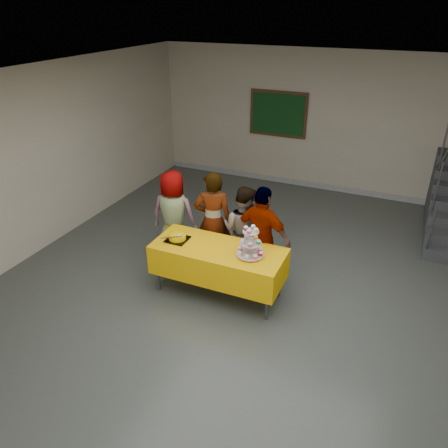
{
  "coord_description": "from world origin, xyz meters",
  "views": [
    {
      "loc": [
        1.54,
        -4.37,
        3.88
      ],
      "look_at": [
        -0.66,
        0.62,
        1.05
      ],
      "focal_mm": 35.0,
      "sensor_mm": 36.0,
      "label": 1
    }
  ],
  "objects_px": {
    "cupcake_stand": "(250,245)",
    "noticeboard": "(278,114)",
    "schoolchild_c": "(243,230)",
    "schoolchild_d": "(262,237)",
    "schoolchild_b": "(213,221)",
    "bear_cake": "(177,236)",
    "schoolchild_a": "(174,215)",
    "bake_table": "(218,261)"
  },
  "relations": [
    {
      "from": "schoolchild_b",
      "to": "noticeboard",
      "type": "bearing_deg",
      "value": -106.9
    },
    {
      "from": "bake_table",
      "to": "cupcake_stand",
      "type": "height_order",
      "value": "cupcake_stand"
    },
    {
      "from": "cupcake_stand",
      "to": "noticeboard",
      "type": "bearing_deg",
      "value": 103.42
    },
    {
      "from": "schoolchild_b",
      "to": "schoolchild_a",
      "type": "bearing_deg",
      "value": -21.27
    },
    {
      "from": "schoolchild_a",
      "to": "schoolchild_c",
      "type": "bearing_deg",
      "value": 173.05
    },
    {
      "from": "bake_table",
      "to": "schoolchild_c",
      "type": "xyz_separation_m",
      "value": [
        0.09,
        0.73,
        0.16
      ]
    },
    {
      "from": "cupcake_stand",
      "to": "bear_cake",
      "type": "relative_size",
      "value": 1.24
    },
    {
      "from": "bear_cake",
      "to": "bake_table",
      "type": "bearing_deg",
      "value": 3.01
    },
    {
      "from": "bear_cake",
      "to": "noticeboard",
      "type": "bearing_deg",
      "value": 89.65
    },
    {
      "from": "schoolchild_d",
      "to": "schoolchild_a",
      "type": "bearing_deg",
      "value": 5.34
    },
    {
      "from": "cupcake_stand",
      "to": "schoolchild_a",
      "type": "relative_size",
      "value": 0.3
    },
    {
      "from": "schoolchild_b",
      "to": "schoolchild_c",
      "type": "xyz_separation_m",
      "value": [
        0.48,
        0.07,
        -0.09
      ]
    },
    {
      "from": "cupcake_stand",
      "to": "schoolchild_b",
      "type": "relative_size",
      "value": 0.28
    },
    {
      "from": "cupcake_stand",
      "to": "schoolchild_c",
      "type": "distance_m",
      "value": 0.87
    },
    {
      "from": "bake_table",
      "to": "noticeboard",
      "type": "xyz_separation_m",
      "value": [
        -0.6,
        4.54,
        1.04
      ]
    },
    {
      "from": "cupcake_stand",
      "to": "schoolchild_a",
      "type": "distance_m",
      "value": 1.74
    },
    {
      "from": "schoolchild_a",
      "to": "schoolchild_d",
      "type": "bearing_deg",
      "value": 164.6
    },
    {
      "from": "schoolchild_a",
      "to": "schoolchild_c",
      "type": "xyz_separation_m",
      "value": [
        1.19,
        0.06,
        -0.04
      ]
    },
    {
      "from": "bake_table",
      "to": "schoolchild_d",
      "type": "height_order",
      "value": "schoolchild_d"
    },
    {
      "from": "bear_cake",
      "to": "schoolchild_a",
      "type": "relative_size",
      "value": 0.24
    },
    {
      "from": "schoolchild_c",
      "to": "schoolchild_d",
      "type": "relative_size",
      "value": 0.92
    },
    {
      "from": "bake_table",
      "to": "bear_cake",
      "type": "distance_m",
      "value": 0.69
    },
    {
      "from": "noticeboard",
      "to": "cupcake_stand",
      "type": "bearing_deg",
      "value": -76.58
    },
    {
      "from": "bear_cake",
      "to": "schoolchild_d",
      "type": "height_order",
      "value": "schoolchild_d"
    },
    {
      "from": "cupcake_stand",
      "to": "schoolchild_c",
      "type": "xyz_separation_m",
      "value": [
        -0.39,
        0.75,
        -0.22
      ]
    },
    {
      "from": "schoolchild_c",
      "to": "schoolchild_d",
      "type": "distance_m",
      "value": 0.44
    },
    {
      "from": "bake_table",
      "to": "schoolchild_b",
      "type": "height_order",
      "value": "schoolchild_b"
    },
    {
      "from": "schoolchild_c",
      "to": "schoolchild_d",
      "type": "xyz_separation_m",
      "value": [
        0.38,
        -0.21,
        0.07
      ]
    },
    {
      "from": "schoolchild_d",
      "to": "schoolchild_b",
      "type": "bearing_deg",
      "value": 1.66
    },
    {
      "from": "cupcake_stand",
      "to": "schoolchild_b",
      "type": "xyz_separation_m",
      "value": [
        -0.87,
        0.67,
        -0.13
      ]
    },
    {
      "from": "schoolchild_a",
      "to": "noticeboard",
      "type": "xyz_separation_m",
      "value": [
        0.49,
        3.87,
        0.85
      ]
    },
    {
      "from": "schoolchild_c",
      "to": "noticeboard",
      "type": "bearing_deg",
      "value": -73.96
    },
    {
      "from": "schoolchild_b",
      "to": "schoolchild_d",
      "type": "distance_m",
      "value": 0.87
    },
    {
      "from": "schoolchild_a",
      "to": "schoolchild_c",
      "type": "relative_size",
      "value": 1.05
    },
    {
      "from": "schoolchild_b",
      "to": "noticeboard",
      "type": "height_order",
      "value": "noticeboard"
    },
    {
      "from": "schoolchild_a",
      "to": "schoolchild_d",
      "type": "relative_size",
      "value": 0.96
    },
    {
      "from": "schoolchild_a",
      "to": "noticeboard",
      "type": "distance_m",
      "value": 4.0
    },
    {
      "from": "schoolchild_a",
      "to": "schoolchild_b",
      "type": "height_order",
      "value": "schoolchild_b"
    },
    {
      "from": "cupcake_stand",
      "to": "noticeboard",
      "type": "height_order",
      "value": "noticeboard"
    },
    {
      "from": "bake_table",
      "to": "cupcake_stand",
      "type": "bearing_deg",
      "value": -2.19
    },
    {
      "from": "cupcake_stand",
      "to": "schoolchild_d",
      "type": "xyz_separation_m",
      "value": [
        -0.02,
        0.54,
        -0.16
      ]
    },
    {
      "from": "schoolchild_c",
      "to": "cupcake_stand",
      "type": "bearing_deg",
      "value": 123.52
    }
  ]
}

